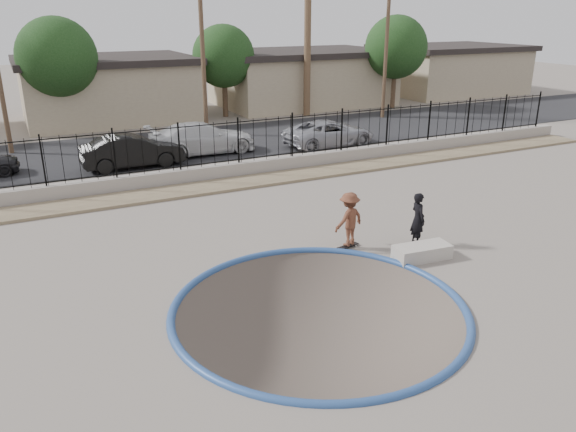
% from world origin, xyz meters
% --- Properties ---
extents(ground, '(120.00, 120.00, 2.20)m').
position_xyz_m(ground, '(0.00, 12.00, -1.10)').
color(ground, slate).
rests_on(ground, ground).
extents(bowl_pit, '(6.84, 6.84, 1.80)m').
position_xyz_m(bowl_pit, '(0.00, -1.00, 0.00)').
color(bowl_pit, '#4E433B').
rests_on(bowl_pit, ground).
extents(coping_ring, '(7.04, 7.04, 0.20)m').
position_xyz_m(coping_ring, '(0.00, -1.00, 0.00)').
color(coping_ring, navy).
rests_on(coping_ring, ground).
extents(rock_strip, '(42.00, 1.60, 0.11)m').
position_xyz_m(rock_strip, '(0.00, 9.20, 0.06)').
color(rock_strip, '#8B7B5B').
rests_on(rock_strip, ground).
extents(retaining_wall, '(42.00, 0.45, 0.60)m').
position_xyz_m(retaining_wall, '(0.00, 10.30, 0.30)').
color(retaining_wall, gray).
rests_on(retaining_wall, ground).
extents(fence, '(40.00, 0.04, 1.80)m').
position_xyz_m(fence, '(0.00, 10.30, 1.50)').
color(fence, black).
rests_on(fence, retaining_wall).
extents(street, '(90.00, 8.00, 0.04)m').
position_xyz_m(street, '(0.00, 17.00, 0.02)').
color(street, black).
rests_on(street, ground).
extents(house_center, '(10.60, 8.60, 3.90)m').
position_xyz_m(house_center, '(0.00, 26.50, 1.97)').
color(house_center, tan).
rests_on(house_center, ground).
extents(house_east, '(12.60, 8.60, 3.90)m').
position_xyz_m(house_east, '(14.00, 26.50, 1.97)').
color(house_east, tan).
rests_on(house_east, ground).
extents(house_east_far, '(11.60, 8.60, 3.90)m').
position_xyz_m(house_east_far, '(28.00, 26.50, 1.97)').
color(house_east_far, tan).
rests_on(house_east_far, ground).
extents(utility_pole_mid, '(1.70, 0.24, 9.50)m').
position_xyz_m(utility_pole_mid, '(4.00, 19.00, 4.96)').
color(utility_pole_mid, '#473323').
rests_on(utility_pole_mid, ground).
extents(utility_pole_right, '(1.70, 0.24, 9.00)m').
position_xyz_m(utility_pole_right, '(16.00, 19.00, 4.70)').
color(utility_pole_right, '#473323').
rests_on(utility_pole_right, ground).
extents(street_tree_left, '(4.32, 4.32, 6.36)m').
position_xyz_m(street_tree_left, '(-3.00, 23.00, 4.19)').
color(street_tree_left, '#473323').
rests_on(street_tree_left, ground).
extents(street_tree_mid, '(3.96, 3.96, 5.83)m').
position_xyz_m(street_tree_mid, '(7.00, 24.00, 3.84)').
color(street_tree_mid, '#473323').
rests_on(street_tree_mid, ground).
extents(street_tree_right, '(4.32, 4.32, 6.36)m').
position_xyz_m(street_tree_right, '(19.00, 22.00, 4.19)').
color(street_tree_right, '#473323').
rests_on(street_tree_right, ground).
extents(skater, '(1.15, 0.84, 1.60)m').
position_xyz_m(skater, '(2.55, 1.79, 0.80)').
color(skater, brown).
rests_on(skater, ground).
extents(skateboard, '(0.77, 0.33, 0.06)m').
position_xyz_m(skateboard, '(2.55, 1.79, 0.05)').
color(skateboard, black).
rests_on(skateboard, ground).
extents(videographer, '(0.47, 0.64, 1.62)m').
position_xyz_m(videographer, '(4.50, 1.09, 0.81)').
color(videographer, black).
rests_on(videographer, ground).
extents(concrete_ledge, '(1.66, 0.86, 0.40)m').
position_xyz_m(concrete_ledge, '(4.00, 0.21, 0.20)').
color(concrete_ledge, '#ADA59A').
rests_on(concrete_ledge, ground).
extents(car_b, '(4.45, 1.60, 1.46)m').
position_xyz_m(car_b, '(-1.20, 13.65, 0.77)').
color(car_b, black).
rests_on(car_b, street).
extents(car_c, '(5.24, 2.23, 1.51)m').
position_xyz_m(car_c, '(2.36, 14.72, 0.79)').
color(car_c, silver).
rests_on(car_c, street).
extents(car_d, '(4.87, 2.43, 1.33)m').
position_xyz_m(car_d, '(8.69, 13.40, 0.70)').
color(car_d, '#9E9FA7').
rests_on(car_d, street).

